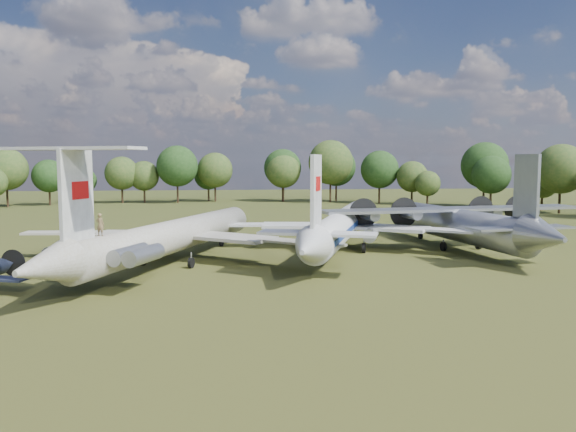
{
  "coord_description": "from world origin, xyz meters",
  "views": [
    {
      "loc": [
        4.29,
        -58.92,
        10.8
      ],
      "look_at": [
        10.91,
        -0.6,
        5.0
      ],
      "focal_mm": 35.0,
      "sensor_mm": 36.0,
      "label": 1
    }
  ],
  "objects_px": {
    "il62_airliner": "(175,242)",
    "tu104_jet": "(341,231)",
    "an12_transport": "(457,229)",
    "person_on_il62": "(100,225)"
  },
  "relations": [
    {
      "from": "il62_airliner",
      "to": "tu104_jet",
      "type": "height_order",
      "value": "tu104_jet"
    },
    {
      "from": "an12_transport",
      "to": "person_on_il62",
      "type": "height_order",
      "value": "person_on_il62"
    },
    {
      "from": "tu104_jet",
      "to": "person_on_il62",
      "type": "distance_m",
      "value": 30.52
    },
    {
      "from": "il62_airliner",
      "to": "an12_transport",
      "type": "distance_m",
      "value": 34.08
    },
    {
      "from": "an12_transport",
      "to": "il62_airliner",
      "type": "bearing_deg",
      "value": -177.73
    },
    {
      "from": "an12_transport",
      "to": "person_on_il62",
      "type": "distance_m",
      "value": 42.66
    },
    {
      "from": "il62_airliner",
      "to": "tu104_jet",
      "type": "relative_size",
      "value": 0.98
    },
    {
      "from": "person_on_il62",
      "to": "tu104_jet",
      "type": "bearing_deg",
      "value": -121.92
    },
    {
      "from": "tu104_jet",
      "to": "an12_transport",
      "type": "xyz_separation_m",
      "value": [
        14.37,
        -0.28,
        0.09
      ]
    },
    {
      "from": "tu104_jet",
      "to": "il62_airliner",
      "type": "bearing_deg",
      "value": -141.38
    }
  ]
}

